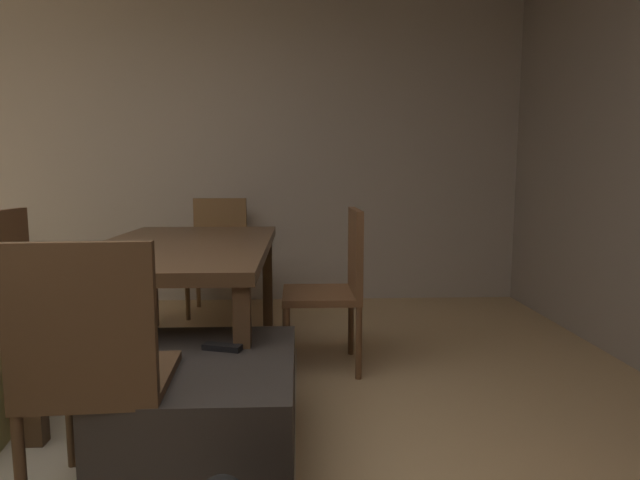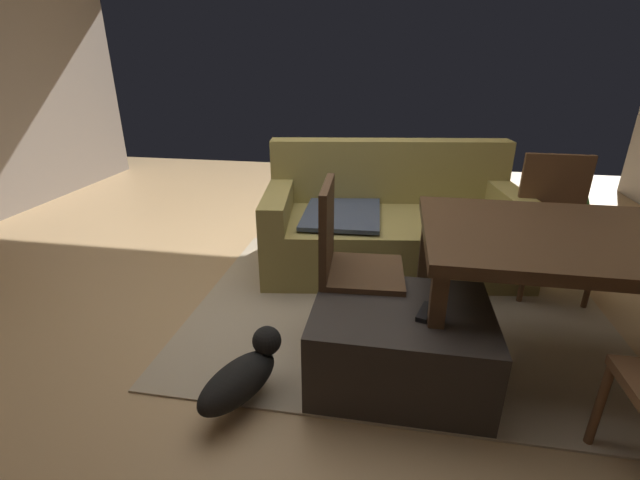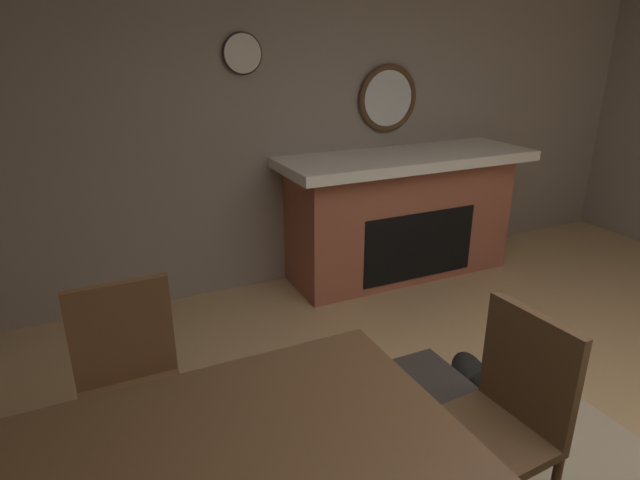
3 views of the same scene
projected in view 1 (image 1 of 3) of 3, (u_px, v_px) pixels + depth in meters
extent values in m
cube|color=#B2A59B|center=(179.00, 146.00, 4.57)|extent=(0.12, 6.53, 2.76)
cube|color=tan|center=(39.00, 463.00, 2.02)|extent=(2.60, 2.00, 0.01)
cube|color=#2D2826|center=(209.00, 411.00, 2.02)|extent=(0.85, 0.66, 0.42)
cube|color=black|center=(222.00, 347.00, 2.10)|extent=(0.10, 0.17, 0.02)
cube|color=#513823|center=(182.00, 248.00, 2.94)|extent=(1.85, 0.98, 0.06)
cube|color=#513823|center=(33.00, 368.00, 2.12)|extent=(0.07, 0.07, 0.68)
cube|color=#513823|center=(152.00, 282.00, 3.83)|extent=(0.07, 0.07, 0.68)
cube|color=#513823|center=(243.00, 365.00, 2.15)|extent=(0.07, 0.07, 0.68)
cube|color=#513823|center=(268.00, 281.00, 3.86)|extent=(0.07, 0.07, 0.68)
cube|color=#513823|center=(105.00, 380.00, 1.77)|extent=(0.47, 0.47, 0.04)
cube|color=#513823|center=(80.00, 322.00, 1.54)|extent=(0.07, 0.44, 0.48)
cylinder|color=#513823|center=(70.00, 418.00, 1.97)|extent=(0.04, 0.04, 0.41)
cylinder|color=#513823|center=(178.00, 413.00, 2.01)|extent=(0.04, 0.04, 0.41)
cylinder|color=#513823|center=(21.00, 478.00, 1.58)|extent=(0.04, 0.04, 0.41)
cylinder|color=#513823|center=(156.00, 471.00, 1.62)|extent=(0.04, 0.04, 0.41)
cube|color=brown|center=(321.00, 295.00, 3.01)|extent=(0.44, 0.44, 0.04)
cube|color=brown|center=(355.00, 251.00, 2.99)|extent=(0.44, 0.04, 0.48)
cylinder|color=brown|center=(286.00, 344.00, 2.83)|extent=(0.04, 0.04, 0.41)
cylinder|color=brown|center=(287.00, 323.00, 3.23)|extent=(0.04, 0.04, 0.41)
cylinder|color=brown|center=(359.00, 343.00, 2.85)|extent=(0.04, 0.04, 0.41)
cylinder|color=brown|center=(351.00, 322.00, 3.25)|extent=(0.04, 0.04, 0.41)
cube|color=brown|center=(217.00, 261.00, 4.19)|extent=(0.45, 0.45, 0.04)
cube|color=brown|center=(220.00, 227.00, 4.36)|extent=(0.05, 0.44, 0.48)
cylinder|color=brown|center=(239.00, 294.00, 4.03)|extent=(0.04, 0.04, 0.41)
cylinder|color=brown|center=(188.00, 294.00, 4.02)|extent=(0.04, 0.04, 0.41)
cylinder|color=brown|center=(245.00, 283.00, 4.42)|extent=(0.04, 0.04, 0.41)
cylinder|color=brown|center=(198.00, 283.00, 4.41)|extent=(0.04, 0.04, 0.41)
cube|color=brown|center=(44.00, 298.00, 2.95)|extent=(0.45, 0.45, 0.04)
cube|color=brown|center=(5.00, 253.00, 2.91)|extent=(0.44, 0.05, 0.48)
cylinder|color=brown|center=(96.00, 326.00, 3.18)|extent=(0.04, 0.04, 0.41)
cylinder|color=brown|center=(66.00, 347.00, 2.78)|extent=(0.04, 0.04, 0.41)
cylinder|color=brown|center=(30.00, 326.00, 3.17)|extent=(0.04, 0.04, 0.41)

